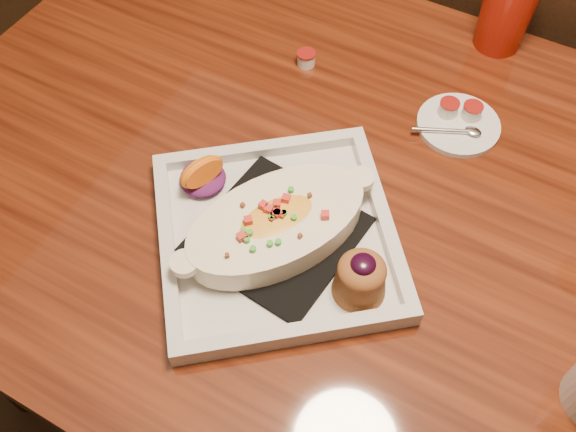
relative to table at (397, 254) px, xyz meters
The scene contains 7 objects.
floor 0.65m from the table, ahead, with size 7.00×7.00×0.00m, color black.
table is the anchor object (origin of this frame).
chair_far 0.65m from the table, 90.00° to the left, with size 0.42×0.42×0.93m.
plate 0.22m from the table, 137.70° to the right, with size 0.43×0.43×0.08m.
saucer 0.22m from the table, 89.99° to the left, with size 0.13×0.13×0.08m.
creamer_loose 0.35m from the table, 142.47° to the left, with size 0.03×0.03×0.02m.
red_tumbler 0.43m from the table, 91.05° to the left, with size 0.09×0.09×0.15m, color #B51C0C.
Camera 1 is at (0.09, -0.51, 1.48)m, focal length 40.00 mm.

